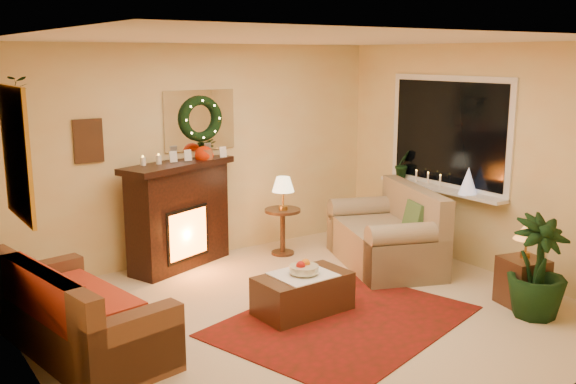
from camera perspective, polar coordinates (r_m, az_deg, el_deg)
floor at (r=6.35m, az=1.81°, el=-10.75°), size 5.00×5.00×0.00m
ceiling at (r=5.86m, az=1.98°, el=13.40°), size 5.00×5.00×0.00m
wall_back at (r=7.87m, az=-7.84°, el=3.45°), size 5.00×5.00×0.00m
wall_front at (r=4.41m, az=19.46°, el=-3.91°), size 5.00×5.00×0.00m
wall_left at (r=4.96m, az=-22.14°, el=-2.40°), size 4.50×4.50×0.00m
wall_right at (r=7.70m, az=17.11°, el=2.83°), size 4.50×4.50×0.00m
area_rug at (r=6.20m, az=4.97°, el=-11.34°), size 2.71×2.31×0.01m
sofa at (r=5.74m, az=-17.93°, el=-9.28°), size 1.12×1.96×0.79m
red_throw at (r=5.83m, az=-18.61°, el=-8.73°), size 0.74×1.20×0.02m
fireplace at (r=7.67m, az=-9.65°, el=-2.56°), size 1.35×0.84×1.19m
poinsettia at (r=7.69m, az=-7.46°, el=3.25°), size 0.22×0.22×0.22m
mantel_candle_a at (r=7.36m, az=-12.75°, el=2.35°), size 0.06×0.06×0.18m
mantel_candle_b at (r=7.42m, az=-11.40°, el=2.48°), size 0.06×0.06×0.19m
mantel_mirror at (r=7.81m, az=-7.86°, el=6.34°), size 0.92×0.02×0.72m
wreath at (r=7.77m, az=-7.73°, el=6.46°), size 0.55×0.11×0.55m
wall_art at (r=7.33m, az=-17.33°, el=4.35°), size 0.32×0.03×0.48m
gold_mirror at (r=5.17m, az=-23.04°, el=3.18°), size 0.03×0.84×1.00m
hanging_plant at (r=5.90m, az=-23.37°, el=6.30°), size 0.33×0.28×0.36m
loveseat at (r=7.72m, az=8.58°, el=-3.43°), size 1.44×1.84×0.94m
window_frame at (r=8.00m, az=14.08°, el=5.15°), size 0.03×1.86×1.36m
window_glass at (r=7.99m, az=14.01°, el=5.14°), size 0.02×1.70×1.22m
window_sill at (r=8.03m, az=13.34°, el=0.29°), size 0.22×1.86×0.04m
mini_tree at (r=7.70m, az=15.72°, el=0.95°), size 0.21×0.21×0.32m
sill_plant at (r=8.46m, az=10.15°, el=2.50°), size 0.27×0.21×0.49m
side_table_round at (r=8.06m, az=-0.48°, el=-3.32°), size 0.53×0.53×0.58m
lamp_cream at (r=7.89m, az=-0.44°, el=0.49°), size 0.27×0.27×0.42m
end_table_square at (r=6.89m, az=20.13°, el=-7.27°), size 0.47×0.47×0.48m
lamp_tiffany at (r=6.78m, az=20.48°, el=-3.40°), size 0.26×0.26×0.39m
coffee_table at (r=6.30m, az=1.33°, el=-8.89°), size 0.94×0.55×0.39m
fruit_bowl at (r=6.21m, az=1.43°, el=-6.85°), size 0.28×0.28×0.07m
floor_palm at (r=6.58m, az=21.27°, el=-6.61°), size 2.00×2.00×2.96m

